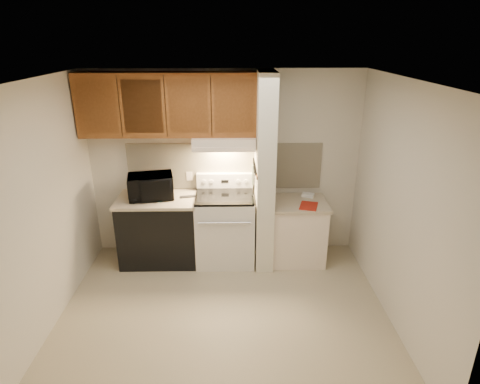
{
  "coord_description": "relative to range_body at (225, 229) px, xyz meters",
  "views": [
    {
      "loc": [
        0.11,
        -3.66,
        2.87
      ],
      "look_at": [
        0.19,
        0.75,
        1.15
      ],
      "focal_mm": 30.0,
      "sensor_mm": 36.0,
      "label": 1
    }
  ],
  "objects": [
    {
      "name": "knife_blade_b",
      "position": [
        0.38,
        -0.13,
        0.75
      ],
      "size": [
        0.01,
        0.04,
        0.18
      ],
      "primitive_type": "cube",
      "color": "silver",
      "rests_on": "knife_strip"
    },
    {
      "name": "ceiling",
      "position": [
        0.0,
        -1.16,
        2.04
      ],
      "size": [
        3.6,
        3.6,
        0.0
      ],
      "primitive_type": "plane",
      "rotation": [
        3.14,
        0.0,
        0.0
      ],
      "color": "white",
      "rests_on": "wall_back"
    },
    {
      "name": "cab_door_b",
      "position": [
        -0.96,
        0.01,
        1.62
      ],
      "size": [
        0.46,
        0.01,
        0.63
      ],
      "primitive_type": "cube",
      "color": "brown",
      "rests_on": "upper_cabinets"
    },
    {
      "name": "upper_cabinets",
      "position": [
        -0.69,
        0.17,
        1.62
      ],
      "size": [
        2.18,
        0.33,
        0.77
      ],
      "primitive_type": "cube",
      "color": "brown",
      "rests_on": "wall_back"
    },
    {
      "name": "range_knob_left_outer",
      "position": [
        -0.28,
        0.24,
        0.59
      ],
      "size": [
        0.05,
        0.02,
        0.05
      ],
      "primitive_type": "cylinder",
      "rotation": [
        1.57,
        0.0,
        0.0
      ],
      "color": "silver",
      "rests_on": "range_backguard"
    },
    {
      "name": "range_knob_right_outer",
      "position": [
        0.28,
        0.24,
        0.59
      ],
      "size": [
        0.05,
        0.02,
        0.05
      ],
      "primitive_type": "cylinder",
      "rotation": [
        1.57,
        0.0,
        0.0
      ],
      "color": "silver",
      "rests_on": "range_backguard"
    },
    {
      "name": "knife_handle_d",
      "position": [
        0.38,
        0.02,
        0.91
      ],
      "size": [
        0.02,
        0.02,
        0.1
      ],
      "primitive_type": "cylinder",
      "color": "black",
      "rests_on": "knife_strip"
    },
    {
      "name": "left_countertop",
      "position": [
        -0.88,
        0.01,
        0.43
      ],
      "size": [
        1.04,
        0.67,
        0.04
      ],
      "primitive_type": "cube",
      "color": "#BAAA8D",
      "rests_on": "dishwasher_front"
    },
    {
      "name": "backsplash",
      "position": [
        0.0,
        0.33,
        0.78
      ],
      "size": [
        2.6,
        0.02,
        0.63
      ],
      "primitive_type": "cube",
      "color": "beige",
      "rests_on": "wall_back"
    },
    {
      "name": "knife_blade_a",
      "position": [
        0.38,
        -0.22,
        0.76
      ],
      "size": [
        0.01,
        0.03,
        0.16
      ],
      "primitive_type": "cube",
      "color": "silver",
      "rests_on": "knife_strip"
    },
    {
      "name": "outlet",
      "position": [
        -0.48,
        0.32,
        0.64
      ],
      "size": [
        0.08,
        0.01,
        0.12
      ],
      "primitive_type": "cube",
      "color": "#F5E1CB",
      "rests_on": "backsplash"
    },
    {
      "name": "white_box",
      "position": [
        1.12,
        0.17,
        0.41
      ],
      "size": [
        0.18,
        0.16,
        0.04
      ],
      "primitive_type": "cube",
      "rotation": [
        0.0,
        0.0,
        -0.38
      ],
      "color": "white",
      "rests_on": "right_countertop"
    },
    {
      "name": "range_backguard",
      "position": [
        0.0,
        0.28,
        0.59
      ],
      "size": [
        0.76,
        0.08,
        0.2
      ],
      "primitive_type": "cube",
      "color": "silver",
      "rests_on": "range_body"
    },
    {
      "name": "knife_strip",
      "position": [
        0.39,
        -0.06,
        0.86
      ],
      "size": [
        0.02,
        0.42,
        0.04
      ],
      "primitive_type": "cube",
      "color": "black",
      "rests_on": "partition_pillar"
    },
    {
      "name": "knife_blade_d",
      "position": [
        0.38,
        0.02,
        0.76
      ],
      "size": [
        0.01,
        0.04,
        0.16
      ],
      "primitive_type": "cube",
      "color": "silver",
      "rests_on": "knife_strip"
    },
    {
      "name": "spoon_rest",
      "position": [
        -0.48,
        0.04,
        0.46
      ],
      "size": [
        0.21,
        0.1,
        0.01
      ],
      "primitive_type": "cube",
      "rotation": [
        0.0,
        0.0,
        0.21
      ],
      "color": "black",
      "rests_on": "left_countertop"
    },
    {
      "name": "cab_door_a",
      "position": [
        -1.51,
        0.01,
        1.62
      ],
      "size": [
        0.46,
        0.01,
        0.63
      ],
      "primitive_type": "cube",
      "color": "brown",
      "rests_on": "upper_cabinets"
    },
    {
      "name": "wall_right",
      "position": [
        1.8,
        -1.16,
        0.79
      ],
      "size": [
        0.02,
        3.0,
        2.5
      ],
      "primitive_type": "cube",
      "color": "beige",
      "rests_on": "floor"
    },
    {
      "name": "partition_pillar",
      "position": [
        0.51,
        -0.01,
        0.79
      ],
      "size": [
        0.22,
        0.7,
        2.5
      ],
      "primitive_type": "cube",
      "color": "silver",
      "rests_on": "floor"
    },
    {
      "name": "microwave",
      "position": [
        -0.95,
        0.03,
        0.61
      ],
      "size": [
        0.63,
        0.48,
        0.31
      ],
      "primitive_type": "imported",
      "rotation": [
        0.0,
        0.0,
        0.2
      ],
      "color": "black",
      "rests_on": "left_countertop"
    },
    {
      "name": "range_hood",
      "position": [
        0.0,
        0.12,
        1.17
      ],
      "size": [
        0.78,
        0.44,
        0.15
      ],
      "primitive_type": "cube",
      "color": "#F5E1CB",
      "rests_on": "upper_cabinets"
    },
    {
      "name": "red_folder",
      "position": [
        1.07,
        -0.16,
        0.39
      ],
      "size": [
        0.29,
        0.34,
        0.01
      ],
      "primitive_type": "cube",
      "rotation": [
        0.0,
        0.0,
        -0.29
      ],
      "color": "#A21E11",
      "rests_on": "right_countertop"
    },
    {
      "name": "cab_gap_c",
      "position": [
        -0.14,
        0.01,
        1.62
      ],
      "size": [
        0.01,
        0.01,
        0.73
      ],
      "primitive_type": "cube",
      "color": "black",
      "rests_on": "upper_cabinets"
    },
    {
      "name": "dishwasher_front",
      "position": [
        -0.88,
        0.01,
        -0.03
      ],
      "size": [
        1.0,
        0.63,
        0.87
      ],
      "primitive_type": "cube",
      "color": "black",
      "rests_on": "floor"
    },
    {
      "name": "knife_blade_c",
      "position": [
        0.38,
        -0.05,
        0.74
      ],
      "size": [
        0.01,
        0.04,
        0.2
      ],
      "primitive_type": "cube",
      "color": "silver",
      "rests_on": "knife_strip"
    },
    {
      "name": "oven_handle",
      "position": [
        0.0,
        -0.35,
        0.26
      ],
      "size": [
        0.65,
        0.02,
        0.02
      ],
      "primitive_type": "cylinder",
      "rotation": [
        0.0,
        1.57,
        0.0
      ],
      "color": "silver",
      "rests_on": "range_body"
    },
    {
      "name": "pillar_trim",
      "position": [
        0.39,
        -0.01,
        0.84
      ],
      "size": [
        0.01,
        0.7,
        0.04
      ],
      "primitive_type": "cube",
      "color": "brown",
      "rests_on": "partition_pillar"
    },
    {
      "name": "range_body",
      "position": [
        0.0,
        0.0,
        0.0
      ],
      "size": [
        0.76,
        0.65,
        0.92
      ],
      "primitive_type": "cube",
      "color": "silver",
      "rests_on": "floor"
    },
    {
      "name": "wall_left",
      "position": [
        -1.8,
        -1.16,
        0.79
      ],
      "size": [
        0.02,
        3.0,
        2.5
      ],
      "primitive_type": "cube",
      "color": "beige",
      "rests_on": "floor"
    },
    {
      "name": "knife_handle_c",
      "position": [
        0.38,
        -0.04,
        0.91
      ],
      "size": [
        0.02,
        0.02,
        0.1
      ],
      "primitive_type": "cylinder",
      "color": "black",
      "rests_on": "knife_strip"
    },
    {
      "name": "cooktop",
      "position": [
        0.0,
        0.0,
        0.48
      ],
      "size": [
        0.74,
        0.64,
        0.03
      ],
      "primitive_type": "cube",
      "color": "black",
      "rests_on": "range_body"
    },
    {
      "name": "knife_handle_a",
      "position": [
        0.38,
        -0.22,
        0.91
      ],
      "size": [
        0.02,
        0.02,
        0.1
      ],
      "primitive_type": "cylinder",
      "color": "black",
      "rests_on": "knife_strip"
    },
    {
      "name": "cab_gap_b",
      "position": [
        -0.69,
        0.01,
        1.62
      ],
      "size": [
        0.01,
        0.01,
        0.73
      ],
      "primitive_type": "cube",
      "color": "black",
      "rests_on": "upper_cabinets"
    },
    {
      "name": "knife_handle_b",
      "position": [
        0.38,
        -0.15,
        0.91
      ],
      "size": [
        0.02,
        0.02,
        0.1
      ],
      "primitive_type": "cylinder",
      "color": "black",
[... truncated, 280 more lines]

